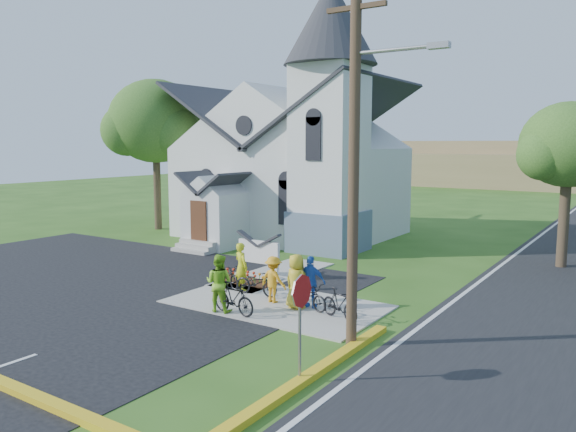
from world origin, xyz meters
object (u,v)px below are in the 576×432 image
Objects in this scene: stop_sign at (301,305)px; bike_2 at (256,283)px; cyclist_1 at (219,283)px; bike_0 at (227,275)px; bike_1 at (234,298)px; utility_pole at (356,139)px; cyclist_3 at (273,279)px; cyclist_4 at (296,281)px; cyclist_2 at (311,282)px; church_sign at (259,252)px; bike_3 at (340,304)px; bike_4 at (307,296)px; cyclist_0 at (241,267)px.

stop_sign is 7.34m from bike_2.
bike_0 is at bearing -67.72° from cyclist_1.
bike_1 is at bearing 145.41° from stop_sign.
bike_1 is 0.99× the size of bike_2.
stop_sign is 1.49× the size of bike_1.
utility_pole is 7.42m from bike_2.
cyclist_3 is 0.88× the size of cyclist_4.
bike_2 is at bearing -4.83° from cyclist_4.
cyclist_2 is 1.00× the size of bike_2.
church_sign reaches higher than bike_0.
stop_sign is 5.83m from cyclist_1.
cyclist_3 is at bearing -2.43° from bike_1.
cyclist_2 is 0.96× the size of cyclist_4.
stop_sign reaches higher than bike_3.
bike_1 is (-4.35, 3.00, -1.23)m from stop_sign.
church_sign is at bearing -39.55° from cyclist_3.
stop_sign is 4.72m from bike_3.
cyclist_4 is at bearing -38.32° from church_sign.
bike_0 is 0.92× the size of cyclist_4.
bike_4 is (0.34, 0.14, -0.45)m from cyclist_4.
cyclist_0 is 2.85m from bike_1.
bike_4 is at bearing 95.33° from bike_3.
bike_4 is (3.92, -0.75, 0.00)m from bike_0.
cyclist_1 is at bearing -178.25° from bike_2.
bike_3 is at bearing 107.42° from stop_sign.
cyclist_4 is at bearing -81.70° from bike_0.
cyclist_2 is 2.38m from bike_2.
utility_pole is at bearing -35.60° from church_sign.
utility_pole is 5.75× the size of cyclist_0.
bike_3 is (-1.36, 4.34, -1.26)m from stop_sign.
cyclist_2 is 0.46m from bike_4.
stop_sign is at bearing -141.54° from bike_3.
bike_2 is at bearing -14.31° from cyclist_3.
bike_3 is at bearing 177.28° from cyclist_3.
cyclist_4 is at bearing -32.86° from bike_1.
cyclist_4 is at bearing -107.56° from bike_2.
bike_2 is (-5.00, 2.45, -4.91)m from utility_pole.
cyclist_1 is (-4.86, 0.30, -4.44)m from utility_pole.
cyclist_0 is 4.67m from bike_3.
cyclist_0 is at bearing -80.14° from cyclist_1.
bike_0 is at bearing 157.11° from utility_pole.
bike_2 is (0.83, -0.22, -0.43)m from cyclist_0.
cyclist_0 is 1.04× the size of bike_1.
stop_sign is 1.58× the size of bike_3.
utility_pole is at bearing -118.02° from bike_2.
bike_2 is at bearing -79.65° from bike_0.
bike_3 is at bearing -104.20° from bike_2.
cyclist_2 is 1.09× the size of cyclist_3.
church_sign is at bearing -81.37° from cyclist_1.
cyclist_0 is (-5.90, 5.36, -0.86)m from stop_sign.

